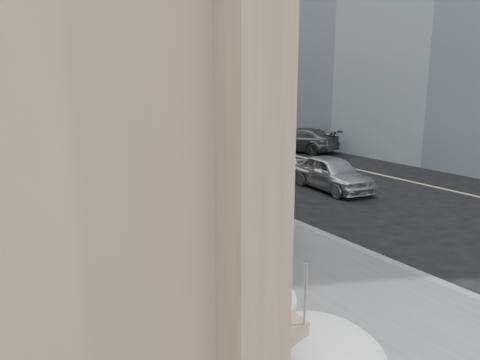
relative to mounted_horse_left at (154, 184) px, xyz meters
name	(u,v)px	position (x,y,z in m)	size (l,w,h in m)	color
ground	(311,297)	(1.01, -5.80, -1.31)	(140.00, 140.00, 0.00)	black
sidewalk	(141,192)	(1.01, 4.20, -1.25)	(5.00, 80.00, 0.12)	#4F4F52
curb	(203,184)	(3.63, 4.20, -1.25)	(0.24, 80.00, 0.12)	slate
lane_line	(346,167)	(11.51, 4.20, -1.30)	(0.15, 70.00, 0.01)	#BFB78C
far_podium	(417,122)	(16.51, 4.20, 0.69)	(2.00, 80.00, 4.00)	#77654D
streetlight_mid	(164,71)	(3.75, 8.20, 3.27)	(1.71, 0.24, 8.00)	#2D2D30
streetlight_far	(71,75)	(3.75, 28.20, 3.27)	(1.71, 0.24, 8.00)	#2D2D30
traffic_signal	(103,83)	(3.09, 16.20, 2.70)	(4.10, 0.22, 6.00)	#2D2D30
snow_bank	(118,197)	(-0.41, 2.30, -0.84)	(1.70, 18.10, 0.76)	silver
mounted_horse_left	(154,184)	(0.00, 0.00, 0.00)	(1.65, 2.87, 2.80)	#512B18
mounted_horse_right	(251,188)	(2.02, -1.98, 0.04)	(2.47, 2.60, 2.80)	#482714
pedestrian	(237,214)	(0.94, -3.04, -0.26)	(1.09, 0.45, 1.86)	black
car_silver	(332,173)	(7.64, 0.98, -0.64)	(1.57, 3.91, 1.33)	#B7BBBF
car_grey	(299,140)	(12.66, 9.42, -0.61)	(1.96, 4.81, 1.40)	#4D4F53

